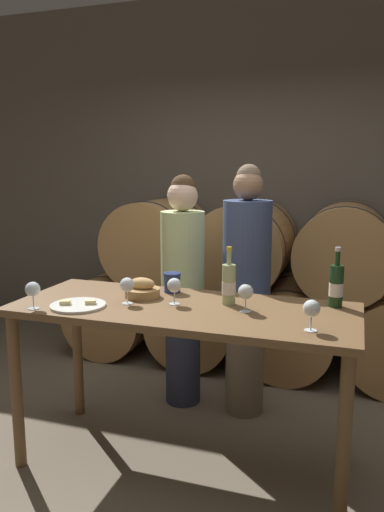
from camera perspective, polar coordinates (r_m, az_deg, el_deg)
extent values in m
plane|color=#726654|center=(3.11, -0.96, -22.48)|extent=(10.00, 10.00, 0.00)
cube|color=#60594F|center=(4.71, 7.90, 9.17)|extent=(10.00, 0.12, 3.20)
cylinder|color=#A87A47|center=(4.74, -8.14, -5.95)|extent=(0.73, 0.90, 0.73)
cylinder|color=#2D2D33|center=(4.50, -9.80, -6.90)|extent=(0.74, 0.02, 0.74)
cylinder|color=#2D2D33|center=(4.99, -6.66, -5.09)|extent=(0.74, 0.02, 0.74)
cylinder|color=#A87A47|center=(4.45, 1.07, -6.92)|extent=(0.73, 0.90, 0.73)
cylinder|color=#2D2D33|center=(4.19, -0.12, -8.03)|extent=(0.74, 0.02, 0.74)
cylinder|color=#2D2D33|center=(4.72, 2.13, -5.94)|extent=(0.74, 0.02, 0.74)
cylinder|color=#A87A47|center=(4.30, 11.30, -7.79)|extent=(0.73, 0.90, 0.73)
cylinder|color=#2D2D33|center=(4.03, 10.76, -9.02)|extent=(0.74, 0.02, 0.74)
cylinder|color=#2D2D33|center=(4.57, 11.76, -6.70)|extent=(0.74, 0.02, 0.74)
cylinder|color=#A87A47|center=(4.44, -3.78, 1.73)|extent=(0.73, 0.90, 0.73)
cylinder|color=#2D2D33|center=(4.18, -5.28, 1.17)|extent=(0.74, 0.02, 0.74)
cylinder|color=#2D2D33|center=(4.70, -2.45, 2.23)|extent=(0.74, 0.02, 0.74)
cylinder|color=#A87A47|center=(4.21, 6.26, 1.21)|extent=(0.73, 0.90, 0.73)
cylinder|color=#2D2D33|center=(3.93, 5.36, 0.59)|extent=(0.74, 0.02, 0.74)
cylinder|color=#2D2D33|center=(4.48, 7.04, 1.76)|extent=(0.74, 0.02, 0.74)
cylinder|color=#A87A47|center=(4.11, 17.09, 0.61)|extent=(0.73, 0.90, 0.73)
cylinder|color=#2D2D33|center=(3.83, 16.97, -0.07)|extent=(0.74, 0.02, 0.74)
cylinder|color=#2D2D33|center=(4.40, 17.20, 1.21)|extent=(0.74, 0.02, 0.74)
cylinder|color=brown|center=(3.03, -19.43, -14.41)|extent=(0.06, 0.06, 0.89)
cylinder|color=brown|center=(2.48, 16.94, -20.17)|extent=(0.06, 0.06, 0.89)
cylinder|color=brown|center=(3.52, -12.95, -10.60)|extent=(0.06, 0.06, 0.89)
cylinder|color=brown|center=(3.05, 17.34, -14.17)|extent=(0.06, 0.06, 0.89)
cube|color=brown|center=(2.73, -1.02, -6.13)|extent=(1.87, 0.76, 0.04)
cylinder|color=#2D334C|center=(3.63, -1.04, -10.70)|extent=(0.25, 0.25, 0.77)
cylinder|color=beige|center=(3.44, -1.07, 0.07)|extent=(0.30, 0.30, 0.61)
sphere|color=beige|center=(3.39, -1.10, 6.88)|extent=(0.21, 0.21, 0.21)
sphere|color=#47331E|center=(3.40, -1.03, 7.86)|extent=(0.17, 0.17, 0.17)
cylinder|color=#756651|center=(3.51, 6.06, -11.13)|extent=(0.26, 0.26, 0.82)
cylinder|color=#3D4C75|center=(3.31, 6.30, 0.74)|extent=(0.32, 0.32, 0.65)
sphere|color=#997051|center=(3.27, 6.45, 8.06)|extent=(0.20, 0.20, 0.20)
sphere|color=#75604C|center=(3.28, 6.51, 9.01)|extent=(0.16, 0.16, 0.16)
cylinder|color=#193819|center=(2.79, 16.15, -3.33)|extent=(0.07, 0.07, 0.23)
cylinder|color=#193819|center=(2.76, 16.31, -0.26)|extent=(0.03, 0.03, 0.08)
cylinder|color=#B7B7BC|center=(2.75, 16.36, 0.76)|extent=(0.03, 0.03, 0.02)
cylinder|color=white|center=(2.80, 16.14, -3.69)|extent=(0.08, 0.08, 0.07)
cylinder|color=#ADBC7F|center=(2.74, 4.23, -3.27)|extent=(0.07, 0.07, 0.22)
cylinder|color=#ADBC7F|center=(2.71, 4.27, -0.21)|extent=(0.03, 0.03, 0.08)
cylinder|color=gold|center=(2.70, 4.29, 0.83)|extent=(0.03, 0.03, 0.02)
cylinder|color=white|center=(2.74, 4.23, -3.63)|extent=(0.08, 0.08, 0.07)
cylinder|color=navy|center=(3.00, -2.28, -3.04)|extent=(0.10, 0.10, 0.12)
cylinder|color=navy|center=(2.99, -2.29, -2.05)|extent=(0.11, 0.11, 0.01)
cylinder|color=#A87F4C|center=(2.91, -5.69, -4.21)|extent=(0.20, 0.20, 0.05)
ellipsoid|color=tan|center=(2.89, -5.71, -3.16)|extent=(0.15, 0.09, 0.07)
cylinder|color=white|center=(2.78, -12.90, -5.53)|extent=(0.30, 0.30, 0.01)
cube|color=beige|center=(2.76, -11.52, -5.17)|extent=(0.07, 0.06, 0.02)
cube|color=#E0CC7F|center=(2.78, -14.29, -5.17)|extent=(0.07, 0.06, 0.02)
cylinder|color=white|center=(2.80, -17.63, -5.74)|extent=(0.06, 0.06, 0.00)
cylinder|color=white|center=(2.79, -17.67, -5.01)|extent=(0.01, 0.01, 0.07)
sphere|color=white|center=(2.77, -17.75, -3.63)|extent=(0.08, 0.08, 0.08)
cylinder|color=white|center=(2.79, -7.38, -5.39)|extent=(0.06, 0.06, 0.00)
cylinder|color=white|center=(2.78, -7.40, -4.66)|extent=(0.01, 0.01, 0.07)
sphere|color=white|center=(2.76, -7.43, -3.27)|extent=(0.08, 0.08, 0.08)
cylinder|color=white|center=(2.76, -2.02, -5.50)|extent=(0.06, 0.06, 0.00)
cylinder|color=white|center=(2.75, -2.03, -4.75)|extent=(0.01, 0.01, 0.07)
sphere|color=white|center=(2.73, -2.04, -3.35)|extent=(0.08, 0.08, 0.08)
cylinder|color=white|center=(2.63, 6.11, -6.32)|extent=(0.06, 0.06, 0.00)
cylinder|color=white|center=(2.62, 6.12, -5.54)|extent=(0.01, 0.01, 0.07)
sphere|color=white|center=(2.60, 6.15, -4.08)|extent=(0.08, 0.08, 0.08)
cylinder|color=white|center=(2.39, 13.40, -8.28)|extent=(0.06, 0.06, 0.00)
cylinder|color=white|center=(2.38, 13.44, -7.43)|extent=(0.01, 0.01, 0.07)
sphere|color=white|center=(2.36, 13.51, -5.83)|extent=(0.08, 0.08, 0.08)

